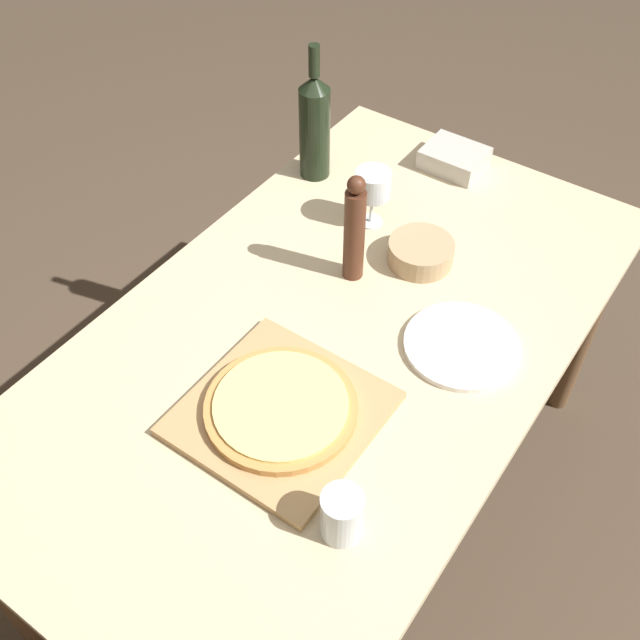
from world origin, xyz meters
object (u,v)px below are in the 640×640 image
at_px(wine_bottle, 315,125).
at_px(small_bowl, 421,252).
at_px(wine_glass, 373,186).
at_px(pizza, 281,407).
at_px(pepper_mill, 354,230).

height_order(wine_bottle, small_bowl, wine_bottle).
height_order(wine_bottle, wine_glass, wine_bottle).
relative_size(pizza, wine_glass, 1.99).
bearing_deg(pepper_mill, small_bowl, 50.41).
height_order(pepper_mill, wine_glass, pepper_mill).
height_order(pizza, wine_glass, wine_glass).
relative_size(wine_glass, small_bowl, 0.97).
relative_size(wine_bottle, small_bowl, 2.35).
bearing_deg(pizza, pepper_mill, 104.40).
relative_size(pizza, wine_bottle, 0.82).
xyz_separation_m(pizza, small_bowl, (-0.00, 0.55, -0.00)).
bearing_deg(pepper_mill, wine_bottle, 137.83).
relative_size(pepper_mill, small_bowl, 1.78).
distance_m(pizza, small_bowl, 0.55).
xyz_separation_m(wine_bottle, pepper_mill, (0.30, -0.27, -0.02)).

